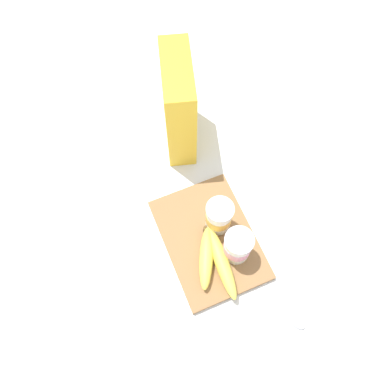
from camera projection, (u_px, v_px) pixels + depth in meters
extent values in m
plane|color=white|center=(209.00, 240.00, 0.98)|extent=(2.40, 2.40, 0.00)
cube|color=olive|center=(209.00, 239.00, 0.98)|extent=(0.30, 0.21, 0.02)
cube|color=yellow|center=(178.00, 105.00, 0.99)|extent=(0.21, 0.12, 0.27)
cylinder|color=white|center=(219.00, 217.00, 0.94)|extent=(0.06, 0.06, 0.09)
cylinder|color=gold|center=(219.00, 217.00, 0.94)|extent=(0.06, 0.06, 0.03)
cylinder|color=silver|center=(220.00, 209.00, 0.90)|extent=(0.07, 0.07, 0.00)
cylinder|color=white|center=(237.00, 246.00, 0.91)|extent=(0.06, 0.06, 0.09)
cylinder|color=pink|center=(237.00, 246.00, 0.91)|extent=(0.06, 0.06, 0.03)
cylinder|color=silver|center=(240.00, 240.00, 0.87)|extent=(0.07, 0.07, 0.00)
ellipsoid|color=#E8D14E|center=(206.00, 258.00, 0.93)|extent=(0.15, 0.10, 0.03)
ellipsoid|color=#E8D14E|center=(220.00, 263.00, 0.93)|extent=(0.18, 0.05, 0.03)
cylinder|color=brown|center=(208.00, 229.00, 0.97)|extent=(0.01, 0.01, 0.02)
cylinder|color=silver|center=(276.00, 306.00, 0.91)|extent=(0.10, 0.06, 0.01)
ellipsoid|color=silver|center=(298.00, 323.00, 0.89)|extent=(0.04, 0.04, 0.01)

